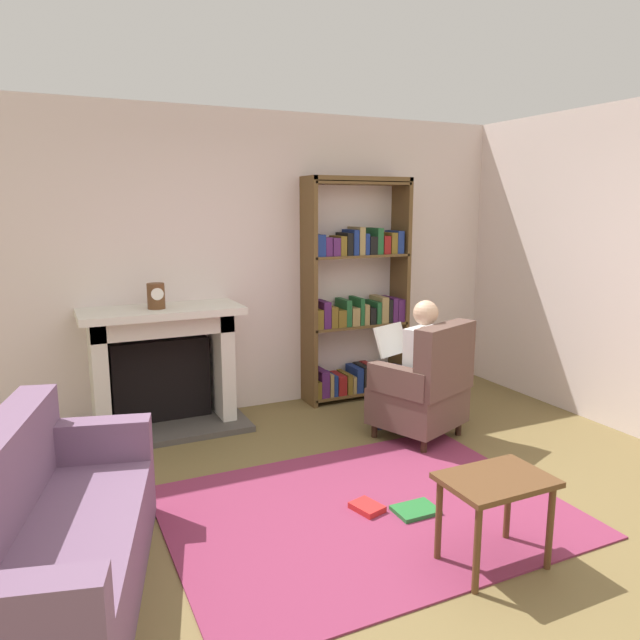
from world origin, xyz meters
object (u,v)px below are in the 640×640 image
(fireplace, at_px, (162,364))
(sofa_floral, at_px, (47,545))
(bookshelf, at_px, (356,298))
(armchair_reading, at_px, (425,388))
(side_table, at_px, (496,492))
(mantel_clock, at_px, (156,296))
(seated_reader, at_px, (414,362))

(fireplace, distance_m, sofa_floral, 2.35)
(bookshelf, distance_m, sofa_floral, 3.62)
(bookshelf, xyz_separation_m, armchair_reading, (-0.01, -1.19, -0.57))
(armchair_reading, bearing_deg, side_table, 45.36)
(armchair_reading, xyz_separation_m, sofa_floral, (-2.80, -0.99, -0.10))
(armchair_reading, distance_m, sofa_floral, 2.97)
(bookshelf, relative_size, sofa_floral, 1.17)
(mantel_clock, height_order, seated_reader, mantel_clock)
(bookshelf, xyz_separation_m, side_table, (-0.69, -2.79, -0.58))
(fireplace, relative_size, seated_reader, 1.17)
(fireplace, relative_size, side_table, 2.38)
(mantel_clock, relative_size, side_table, 0.37)
(side_table, bearing_deg, fireplace, 113.20)
(bookshelf, bearing_deg, seated_reader, -92.86)
(sofa_floral, bearing_deg, bookshelf, -37.62)
(seated_reader, relative_size, sofa_floral, 0.62)
(fireplace, xyz_separation_m, seated_reader, (1.82, -1.04, 0.06))
(seated_reader, xyz_separation_m, sofa_floral, (-2.76, -1.09, -0.30))
(fireplace, relative_size, mantel_clock, 6.45)
(bookshelf, bearing_deg, armchair_reading, -90.52)
(side_table, bearing_deg, seated_reader, 69.52)
(sofa_floral, xyz_separation_m, side_table, (2.12, -0.62, 0.09))
(side_table, bearing_deg, bookshelf, 76.05)
(armchair_reading, bearing_deg, bookshelf, -112.09)
(bookshelf, height_order, armchair_reading, bookshelf)
(fireplace, bearing_deg, seated_reader, -29.80)
(mantel_clock, xyz_separation_m, bookshelf, (1.91, 0.14, -0.16))
(armchair_reading, xyz_separation_m, side_table, (-0.68, -1.60, -0.01))
(bookshelf, distance_m, armchair_reading, 1.32)
(sofa_floral, bearing_deg, mantel_clock, -9.17)
(bookshelf, height_order, seated_reader, bookshelf)
(bookshelf, relative_size, side_table, 3.81)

